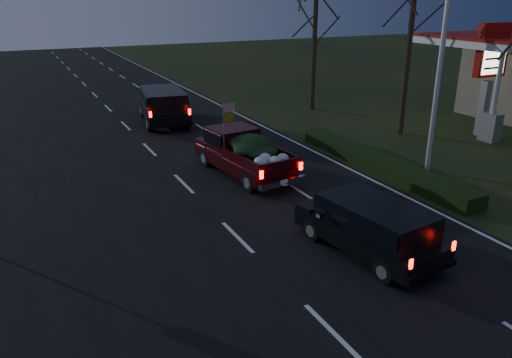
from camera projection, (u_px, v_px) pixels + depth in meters
name	position (u px, v px, depth m)	size (l,w,h in m)	color
ground	(237.00, 238.00, 14.98)	(120.00, 120.00, 0.00)	black
road_asphalt	(237.00, 237.00, 14.97)	(14.00, 120.00, 0.02)	black
hedge_row	(379.00, 163.00, 20.63)	(1.00, 10.00, 0.60)	black
light_pole	(444.00, 33.00, 18.69)	(0.50, 0.90, 9.16)	silver
gas_price_pylon	(491.00, 61.00, 24.51)	(2.00, 0.41, 5.57)	gray
gas_canopy	(503.00, 45.00, 25.98)	(7.10, 6.10, 4.88)	silver
bare_tree_mid	(413.00, 5.00, 23.83)	(3.60, 3.60, 8.50)	black
bare_tree_far	(315.00, 23.00, 29.69)	(3.60, 3.60, 7.00)	black
pickup_truck	(243.00, 150.00, 19.95)	(2.46, 5.21, 2.63)	#32060B
lead_suv	(163.00, 103.00, 27.80)	(3.00, 5.63, 1.54)	black
rear_suv	(372.00, 223.00, 13.72)	(2.39, 4.52, 1.24)	black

